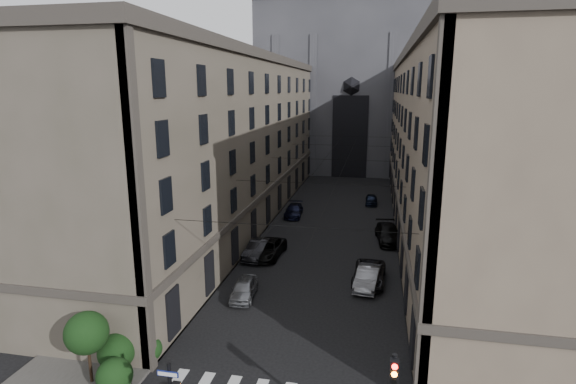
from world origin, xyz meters
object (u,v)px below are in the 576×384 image
Objects in this scene: gothic_tower at (355,74)px; car_right_midnear at (369,274)px; car_right_near at (368,277)px; car_right_midfar at (389,234)px; car_left_midfar at (268,249)px; car_left_near at (244,289)px; car_right_far at (371,200)px; car_left_midnear at (259,249)px; car_left_far at (294,211)px.

car_right_midnear is at bearing -85.38° from gothic_tower.
car_right_near is 11.30m from car_right_midfar.
car_right_midfar is at bearing -82.13° from gothic_tower.
car_left_midfar reaches higher than car_right_midnear.
car_right_near is at bearing -23.44° from car_left_midfar.
car_left_near is 8.41m from car_left_midfar.
car_left_near is 1.07× the size of car_right_far.
car_left_midnear reaches higher than car_right_midnear.
car_left_midfar is 23.15m from car_right_far.
car_left_far is 20.64m from car_right_near.
gothic_tower is at bearing 101.74° from car_right_near.
car_left_midfar reaches higher than car_right_far.
car_left_midfar reaches higher than car_left_far.
gothic_tower is 61.88m from car_left_near.
car_left_far is 11.90m from car_right_far.
car_left_far is 1.27× the size of car_right_far.
car_left_midfar is at bearing -95.41° from gothic_tower.
car_right_midfar is at bearing 88.12° from car_right_near.
car_right_far is (-0.15, 26.08, -0.12)m from car_right_near.
car_left_midfar is at bearing 159.97° from car_right_midnear.
car_left_near is at bearing -77.58° from car_left_midnear.
car_right_midnear reaches higher than car_left_far.
gothic_tower is 53.88m from car_left_midfar.
gothic_tower is 54.25m from car_left_midnear.
gothic_tower reaches higher than car_left_far.
car_right_near is at bearing -85.53° from gothic_tower.
car_right_near is 26.08m from car_right_far.
car_left_far is at bearing 123.96° from car_right_near.
car_left_midfar is 1.11× the size of car_left_far.
car_left_midnear is 0.85m from car_left_midfar.
car_right_midfar is (6.15, -44.50, -16.97)m from gothic_tower.
car_left_midfar is at bearing 27.21° from car_left_midnear.
car_right_far is (9.02, 21.32, -0.10)m from car_left_midfar.
car_right_near is 0.85m from car_right_midnear.
car_left_near is 22.09m from car_left_far.
car_left_midnear is at bearing 163.23° from car_right_near.
car_left_midnear is at bearing -96.37° from car_left_far.
gothic_tower reaches higher than car_left_midfar.
gothic_tower is at bearing 88.58° from car_left_midfar.
car_right_far is at bearing 36.36° from car_left_far.
car_right_midnear is at bearing 92.19° from car_right_near.
car_right_midfar is at bearing 34.23° from car_left_midfar.
car_left_midnear is 10.66m from car_right_midnear.
car_left_midnear is 23.76m from car_right_far.
car_left_midfar is 0.95× the size of car_right_midfar.
car_left_midnear is 0.85× the size of car_right_midfar.
car_right_far is (9.12, 7.63, -0.05)m from car_left_far.
car_left_midnear reaches higher than car_left_near.
car_right_midfar is 15.05m from car_right_far.
car_right_midfar reaches higher than car_left_midfar.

